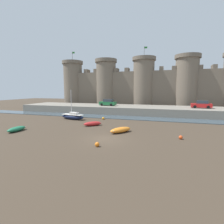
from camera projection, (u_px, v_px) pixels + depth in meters
ground_plane at (104, 139)px, 20.40m from camera, size 160.00×160.00×0.00m
water_channel at (131, 118)px, 35.48m from camera, size 80.00×4.50×0.10m
quay_road at (137, 110)px, 42.23m from camera, size 59.16×10.00×1.78m
castle at (143, 85)px, 51.87m from camera, size 53.96×6.81×18.15m
rowboat_midflat_centre at (17, 129)px, 24.19m from camera, size 1.12×2.97×0.65m
sailboat_near_channel_right at (73, 116)px, 33.88m from camera, size 5.27×2.34×5.75m
rowboat_midflat_left at (93, 124)px, 27.93m from camera, size 2.85×2.78×0.68m
rowboat_foreground_centre at (121, 130)px, 23.47m from camera, size 2.85×3.36×0.73m
mooring_buoy_off_centre at (103, 118)px, 33.75m from camera, size 0.48×0.48×0.48m
mooring_buoy_near_shore at (181, 137)px, 20.33m from camera, size 0.44×0.44×0.44m
mooring_buoy_mid_mud at (97, 144)px, 17.66m from camera, size 0.47×0.47×0.47m
car_quay_east at (108, 103)px, 43.44m from camera, size 4.21×2.10×1.62m
car_quay_centre_east at (201, 105)px, 37.63m from camera, size 4.21×2.10×1.62m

